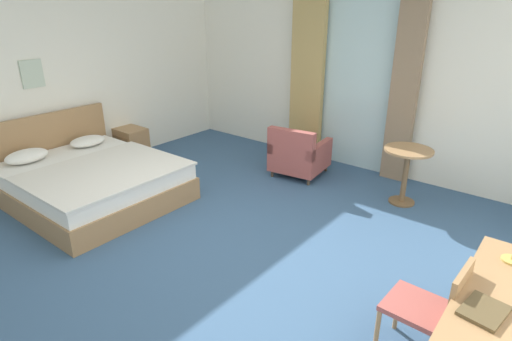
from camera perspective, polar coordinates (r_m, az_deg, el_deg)
name	(u,v)px	position (r m, az deg, el deg)	size (l,w,h in m)	color
ground	(218,241)	(4.79, -5.23, -9.61)	(6.88, 6.65, 0.10)	#38567A
wall_back	(355,74)	(6.69, 13.31, 12.67)	(6.48, 0.12, 2.86)	white
wall_left	(54,78)	(6.80, -25.79, 11.25)	(0.12, 6.25, 2.86)	white
balcony_glass_door	(355,87)	(6.62, 13.33, 11.07)	(1.14, 0.02, 2.52)	silver
curtain_panel_left	(307,75)	(6.89, 7.01, 12.80)	(0.58, 0.10, 2.73)	tan
curtain_panel_right	(405,87)	(6.21, 19.63, 10.69)	(0.38, 0.10, 2.73)	#897056
bed	(90,180)	(5.94, -21.75, -1.17)	(2.20, 1.86, 0.99)	#9E754C
nightstand	(132,144)	(7.27, -16.60, 3.55)	(0.49, 0.40, 0.52)	#9E754C
writing_desk	(504,310)	(3.17, 30.72, -16.06)	(0.57, 1.47, 0.75)	#9E754C
desk_chair	(433,308)	(3.29, 22.99, -16.84)	(0.49, 0.42, 0.86)	#9E4C47
closed_book	(484,311)	(2.93, 28.64, -16.42)	(0.22, 0.29, 0.02)	brown
armchair_by_window	(299,155)	(6.30, 5.82, 2.10)	(0.81, 0.84, 0.78)	#9E4C47
round_cafe_table	(407,164)	(5.64, 19.87, 0.83)	(0.60, 0.60, 0.74)	#9E754C
framed_picture	(32,74)	(6.57, -28.22, 11.54)	(0.03, 0.29, 0.37)	#B7C6B2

